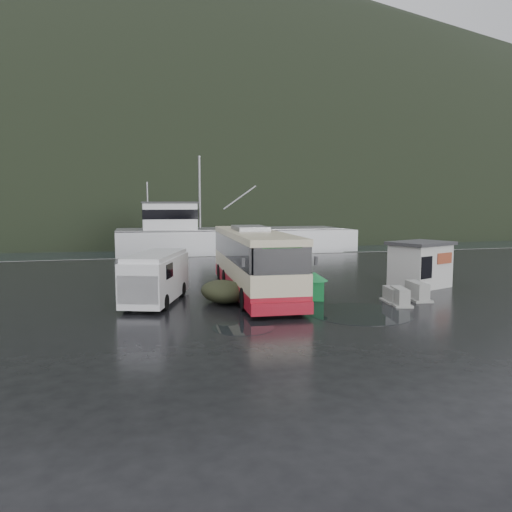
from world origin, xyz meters
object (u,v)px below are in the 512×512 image
object	(u,v)px
waste_bin_left	(259,306)
jersey_barrier_c	(400,305)
dome_tent	(223,303)
jersey_barrier_a	(417,300)
coach_bus	(254,293)
jersey_barrier_b	(391,302)
waste_bin_right	(314,300)
ticket_kiosk	(419,287)
white_van	(157,302)
fishing_trawler	(230,248)

from	to	relation	value
waste_bin_left	jersey_barrier_c	xyz separation A→B (m)	(6.42, -1.31, 0.00)
dome_tent	jersey_barrier_a	world-z (taller)	dome_tent
coach_bus	jersey_barrier_b	bearing A→B (deg)	-30.80
waste_bin_right	jersey_barrier_a	world-z (taller)	waste_bin_right
ticket_kiosk	dome_tent	bearing A→B (deg)	166.30
coach_bus	jersey_barrier_c	world-z (taller)	coach_bus
waste_bin_right	jersey_barrier_b	distance (m)	3.68
coach_bus	jersey_barrier_a	xyz separation A→B (m)	(7.27, -3.77, 0.00)
jersey_barrier_b	white_van	bearing A→B (deg)	165.64
waste_bin_left	ticket_kiosk	world-z (taller)	ticket_kiosk
coach_bus	fishing_trawler	xyz separation A→B (m)	(4.23, 26.57, 0.00)
waste_bin_left	jersey_barrier_a	distance (m)	7.88
waste_bin_left	jersey_barrier_b	world-z (taller)	waste_bin_left
coach_bus	waste_bin_left	size ratio (longest dim) A/B	9.00
dome_tent	jersey_barrier_a	distance (m)	9.43
jersey_barrier_a	dome_tent	bearing A→B (deg)	169.48
ticket_kiosk	jersey_barrier_a	size ratio (longest dim) A/B	1.87
ticket_kiosk	jersey_barrier_c	bearing A→B (deg)	-153.15
jersey_barrier_a	jersey_barrier_c	world-z (taller)	jersey_barrier_a
jersey_barrier_a	jersey_barrier_c	bearing A→B (deg)	-149.16
dome_tent	waste_bin_left	bearing A→B (deg)	-42.14
jersey_barrier_c	coach_bus	bearing A→B (deg)	141.50
waste_bin_left	waste_bin_right	bearing A→B (deg)	16.48
waste_bin_right	ticket_kiosk	xyz separation A→B (m)	(7.09, 1.95, 0.00)
waste_bin_left	jersey_barrier_c	size ratio (longest dim) A/B	0.85
coach_bus	jersey_barrier_c	bearing A→B (deg)	-34.99
dome_tent	ticket_kiosk	distance (m)	11.64
coach_bus	waste_bin_right	xyz separation A→B (m)	(2.44, -2.42, 0.00)
white_van	dome_tent	world-z (taller)	white_van
jersey_barrier_a	jersey_barrier_c	size ratio (longest dim) A/B	1.09
jersey_barrier_c	fishing_trawler	distance (m)	31.25
waste_bin_right	fishing_trawler	distance (m)	29.05
dome_tent	jersey_barrier_c	xyz separation A→B (m)	(7.83, -2.59, 0.00)
coach_bus	waste_bin_right	size ratio (longest dim) A/B	9.12
waste_bin_left	dome_tent	distance (m)	1.90
white_van	waste_bin_left	distance (m)	4.96
jersey_barrier_a	coach_bus	bearing A→B (deg)	152.58
coach_bus	jersey_barrier_a	bearing A→B (deg)	-23.91
jersey_barrier_a	ticket_kiosk	bearing A→B (deg)	55.59
waste_bin_right	fishing_trawler	bearing A→B (deg)	86.46
white_van	jersey_barrier_c	distance (m)	11.43
jersey_barrier_c	white_van	bearing A→B (deg)	162.37
waste_bin_right	jersey_barrier_c	xyz separation A→B (m)	(3.39, -2.21, 0.00)
ticket_kiosk	fishing_trawler	distance (m)	27.56
dome_tent	fishing_trawler	bearing A→B (deg)	77.71
coach_bus	white_van	world-z (taller)	coach_bus
coach_bus	jersey_barrier_b	size ratio (longest dim) A/B	8.73
coach_bus	white_van	distance (m)	5.20
dome_tent	jersey_barrier_a	xyz separation A→B (m)	(9.27, -1.72, 0.00)
dome_tent	ticket_kiosk	world-z (taller)	ticket_kiosk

